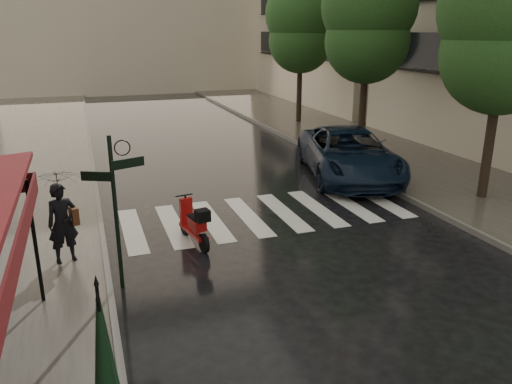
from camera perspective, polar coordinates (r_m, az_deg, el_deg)
ground at (r=8.17m, az=-4.21°, el=-19.04°), size 120.00×120.00×0.00m
sidewalk_near at (r=19.19m, az=-27.15°, el=1.28°), size 6.00×60.00×0.12m
sidewalk_far at (r=22.36m, az=13.45°, el=4.92°), size 5.50×60.00×0.12m
curb_near at (r=18.96m, az=-18.05°, el=2.27°), size 0.12×60.00×0.16m
curb_far at (r=21.01m, az=6.95°, el=4.50°), size 0.12×60.00×0.16m
crosswalk at (r=14.04m, az=1.13°, el=-2.51°), size 7.85×3.20×0.01m
signpost at (r=9.84m, az=-15.80°, el=-1.00°), size 1.17×0.29×3.10m
tree_near at (r=15.94m, az=26.85°, el=17.60°), size 3.80×3.80×7.99m
tree_mid at (r=21.44m, az=12.77°, el=19.35°), size 3.80×3.80×8.34m
tree_far at (r=27.75m, az=5.18°, el=19.00°), size 3.80×3.80×8.16m
pedestrian_with_umbrella at (r=11.20m, az=-21.66°, el=0.41°), size 1.29×1.30×2.50m
scooter at (r=12.01m, az=-7.04°, el=-3.72°), size 0.59×1.64×1.09m
parked_car at (r=17.70m, az=10.55°, el=4.33°), size 4.22×6.55×1.68m
parasol_front at (r=6.04m, az=-16.72°, el=-19.70°), size 0.39×0.39×2.19m
parasol_back at (r=6.16m, az=-16.86°, el=-18.30°), size 0.42×0.42×2.28m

